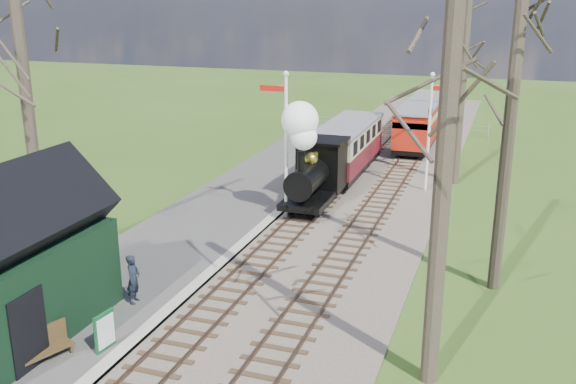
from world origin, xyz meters
name	(u,v)px	position (x,y,z in m)	size (l,w,h in m)	color
distant_hills	(440,223)	(1.40, 64.38, -16.21)	(114.40, 48.00, 22.02)	#385B23
ballast_bed	(364,185)	(1.30, 22.00, 0.05)	(8.00, 60.00, 0.10)	brown
track_near	(339,182)	(0.00, 22.00, 0.10)	(1.60, 60.00, 0.15)	brown
track_far	(390,187)	(2.60, 22.00, 0.10)	(1.60, 60.00, 0.15)	brown
platform	(205,225)	(-3.50, 14.00, 0.10)	(5.00, 44.00, 0.20)	#474442
coping_strip	(257,232)	(-1.20, 14.00, 0.10)	(0.40, 44.00, 0.21)	#B2AD9E
station_shed	(3,267)	(-4.30, 4.00, 2.27)	(3.25, 6.30, 4.78)	black
semaphore_near	(284,135)	(-0.77, 16.00, 3.62)	(1.22, 0.24, 6.22)	silver
semaphore_far	(431,123)	(4.37, 22.00, 3.35)	(1.22, 0.24, 5.72)	silver
bare_trees	(285,127)	(1.33, 10.10, 5.21)	(15.51, 22.39, 12.00)	#382D23
fence_line	(394,124)	(0.30, 36.00, 0.55)	(12.60, 0.08, 1.00)	slate
locomotive	(313,162)	(-0.01, 17.51, 2.22)	(1.94, 4.53, 4.86)	black
coach	(347,146)	(0.00, 23.58, 1.62)	(2.27, 7.77, 2.38)	black
red_carriage_a	(416,128)	(2.60, 29.97, 1.52)	(2.09, 5.18, 2.20)	black
red_carriage_b	(428,113)	(2.60, 35.47, 1.52)	(2.09, 5.18, 2.20)	black
sign_board	(105,331)	(-1.60, 4.37, 0.71)	(0.18, 0.70, 1.03)	#0F4924
bench	(42,345)	(-2.82, 3.41, 0.60)	(0.93, 1.54, 0.85)	#4A351A
person	(133,279)	(-2.35, 6.94, 0.96)	(0.55, 0.36, 1.51)	black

